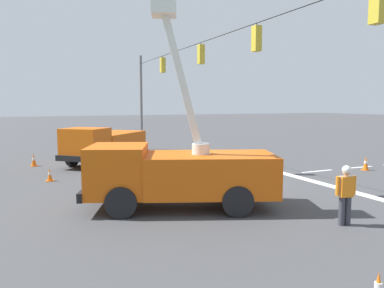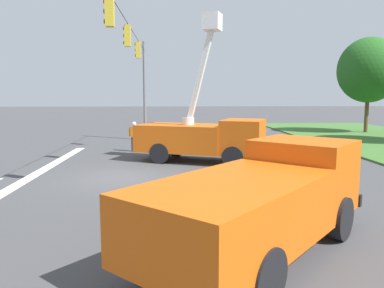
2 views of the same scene
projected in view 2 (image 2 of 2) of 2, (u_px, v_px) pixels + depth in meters
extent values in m
plane|color=#424244|center=(123.00, 178.00, 15.16)|extent=(200.00, 200.00, 0.00)
cube|color=silver|center=(28.00, 179.00, 14.96)|extent=(17.60, 0.50, 0.01)
cylinder|color=slate|center=(145.00, 91.00, 27.57)|extent=(0.20, 0.20, 7.20)
cylinder|color=black|center=(119.00, 9.00, 14.31)|extent=(26.00, 0.03, 0.03)
cylinder|color=black|center=(138.00, 41.00, 22.39)|extent=(0.02, 0.02, 0.10)
cube|color=gold|center=(138.00, 50.00, 22.45)|extent=(0.32, 0.28, 0.96)
cylinder|color=black|center=(135.00, 44.00, 22.40)|extent=(0.16, 0.05, 0.16)
cylinder|color=red|center=(135.00, 50.00, 22.45)|extent=(0.16, 0.05, 0.16)
cylinder|color=black|center=(136.00, 55.00, 22.49)|extent=(0.16, 0.05, 0.16)
cylinder|color=black|center=(127.00, 24.00, 17.04)|extent=(0.02, 0.02, 0.10)
cube|color=gold|center=(128.00, 36.00, 17.11)|extent=(0.32, 0.28, 0.96)
cylinder|color=black|center=(124.00, 28.00, 17.06)|extent=(0.16, 0.05, 0.16)
cylinder|color=red|center=(124.00, 36.00, 17.10)|extent=(0.16, 0.05, 0.16)
cylinder|color=black|center=(124.00, 43.00, 17.14)|extent=(0.16, 0.05, 0.16)
cube|color=gold|center=(110.00, 12.00, 12.18)|extent=(0.32, 0.28, 0.96)
cylinder|color=red|center=(104.00, 1.00, 12.13)|extent=(0.16, 0.05, 0.16)
cylinder|color=black|center=(105.00, 11.00, 12.17)|extent=(0.16, 0.05, 0.16)
cylinder|color=black|center=(105.00, 22.00, 12.22)|extent=(0.16, 0.05, 0.16)
cylinder|color=brown|center=(366.00, 114.00, 32.79)|extent=(0.33, 0.33, 3.35)
ellipsoid|color=#235B1E|center=(369.00, 70.00, 32.30)|extent=(5.03, 5.36, 5.60)
cube|color=#D6560F|center=(182.00, 138.00, 18.98)|extent=(3.87, 4.94, 1.35)
cube|color=#D6560F|center=(243.00, 137.00, 17.98)|extent=(2.86, 2.59, 1.65)
cube|color=#1E2838|center=(257.00, 131.00, 17.74)|extent=(1.97, 0.85, 0.74)
cube|color=black|center=(264.00, 152.00, 17.75)|extent=(2.33, 1.04, 0.30)
cylinder|color=black|center=(242.00, 150.00, 19.22)|extent=(0.63, 1.03, 1.00)
cylinder|color=black|center=(233.00, 157.00, 17.11)|extent=(0.63, 1.03, 1.00)
cylinder|color=black|center=(176.00, 147.00, 20.37)|extent=(0.63, 1.03, 1.00)
cylinder|color=black|center=(160.00, 153.00, 18.26)|extent=(0.63, 1.03, 1.00)
cylinder|color=silver|center=(188.00, 121.00, 18.77)|extent=(0.60, 0.60, 0.36)
cube|color=white|center=(200.00, 77.00, 18.30)|extent=(0.75, 1.43, 4.75)
cube|color=white|center=(212.00, 22.00, 17.78)|extent=(1.13, 1.07, 0.80)
cube|color=#D6560F|center=(235.00, 213.00, 6.97)|extent=(4.78, 4.64, 1.25)
cube|color=#D6560F|center=(302.00, 174.00, 9.33)|extent=(2.88, 2.90, 1.71)
cube|color=#1E2838|center=(313.00, 159.00, 9.80)|extent=(1.40, 1.53, 0.77)
cube|color=black|center=(316.00, 193.00, 10.20)|extent=(1.67, 1.83, 0.30)
cylinder|color=black|center=(259.00, 202.00, 9.92)|extent=(0.93, 0.88, 1.00)
cylinder|color=black|center=(341.00, 218.00, 8.59)|extent=(0.93, 0.88, 1.00)
cylinder|color=black|center=(165.00, 244.00, 7.12)|extent=(0.93, 0.88, 1.00)
cylinder|color=black|center=(265.00, 278.00, 5.78)|extent=(0.93, 0.88, 1.00)
cylinder|color=#383842|center=(136.00, 144.00, 22.18)|extent=(0.18, 0.18, 0.85)
cylinder|color=#383842|center=(133.00, 144.00, 22.21)|extent=(0.18, 0.18, 0.85)
cube|color=orange|center=(134.00, 132.00, 22.10)|extent=(0.31, 0.44, 0.60)
cube|color=silver|center=(134.00, 132.00, 22.10)|extent=(0.16, 0.43, 0.62)
cylinder|color=orange|center=(139.00, 132.00, 22.06)|extent=(0.11, 0.11, 0.55)
cylinder|color=orange|center=(130.00, 132.00, 22.14)|extent=(0.11, 0.11, 0.55)
sphere|color=tan|center=(134.00, 125.00, 22.05)|extent=(0.22, 0.22, 0.22)
sphere|color=white|center=(134.00, 124.00, 22.04)|extent=(0.26, 0.26, 0.26)
cube|color=orange|center=(181.00, 143.00, 25.86)|extent=(0.36, 0.36, 0.03)
cone|color=orange|center=(181.00, 139.00, 25.82)|extent=(0.22, 0.22, 0.56)
cylinder|color=white|center=(181.00, 139.00, 25.82)|extent=(0.14, 0.14, 0.10)
cube|color=orange|center=(330.00, 194.00, 12.52)|extent=(0.36, 0.36, 0.03)
cone|color=orange|center=(331.00, 186.00, 12.48)|extent=(0.23, 0.23, 0.57)
cylinder|color=white|center=(331.00, 185.00, 12.48)|extent=(0.14, 0.14, 0.10)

